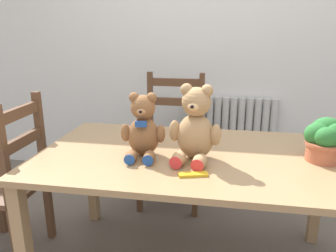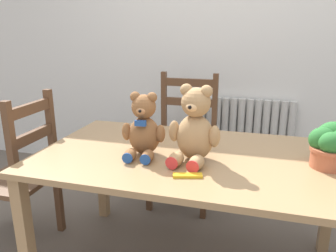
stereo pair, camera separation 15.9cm
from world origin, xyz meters
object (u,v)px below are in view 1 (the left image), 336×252
object	(u,v)px
teddy_bear_left	(143,129)
potted_plant	(326,139)
teddy_bear_right	(195,128)
wooden_chair_behind	(172,140)
chocolate_bar	(193,174)
wooden_chair_side	(10,184)

from	to	relation	value
teddy_bear_left	potted_plant	xyz separation A→B (m)	(0.87, 0.09, -0.03)
teddy_bear_left	teddy_bear_right	bearing A→B (deg)	175.54
wooden_chair_behind	chocolate_bar	xyz separation A→B (m)	(0.26, -1.08, 0.22)
wooden_chair_side	potted_plant	xyz separation A→B (m)	(1.69, 0.05, 0.35)
potted_plant	chocolate_bar	world-z (taller)	potted_plant
wooden_chair_behind	potted_plant	xyz separation A→B (m)	(0.87, -0.79, 0.32)
teddy_bear_right	chocolate_bar	xyz separation A→B (m)	(0.01, -0.20, -0.15)
chocolate_bar	wooden_chair_side	bearing A→B (deg)	167.58
wooden_chair_side	chocolate_bar	world-z (taller)	wooden_chair_side
wooden_chair_side	teddy_bear_right	bearing A→B (deg)	-92.29
teddy_bear_left	chocolate_bar	size ratio (longest dim) A/B	2.52
potted_plant	wooden_chair_side	bearing A→B (deg)	-178.23
teddy_bear_right	chocolate_bar	world-z (taller)	teddy_bear_right
wooden_chair_side	potted_plant	world-z (taller)	wooden_chair_side
potted_plant	chocolate_bar	size ratio (longest dim) A/B	1.67
teddy_bear_left	potted_plant	bearing A→B (deg)	-178.06
teddy_bear_right	potted_plant	world-z (taller)	teddy_bear_right
wooden_chair_behind	wooden_chair_side	distance (m)	1.17
wooden_chair_side	chocolate_bar	size ratio (longest dim) A/B	7.65
teddy_bear_right	chocolate_bar	bearing A→B (deg)	102.10
potted_plant	teddy_bear_left	bearing A→B (deg)	-173.87
wooden_chair_side	teddy_bear_left	xyz separation A→B (m)	(0.81, -0.04, 0.39)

